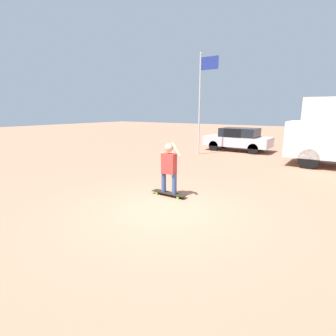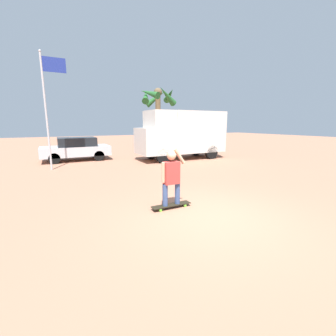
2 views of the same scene
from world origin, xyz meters
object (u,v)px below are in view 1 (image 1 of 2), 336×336
skateboard (169,193)px  person_skateboarder (169,165)px  parked_car_silver (238,139)px  flagpole (202,96)px

skateboard → person_skateboarder: (-0.00, 0.00, 0.84)m
skateboard → parked_car_silver: parked_car_silver is taller
skateboard → parked_car_silver: size_ratio=0.28×
person_skateboarder → flagpole: flagpole is taller
person_skateboarder → parked_car_silver: (-1.41, 9.78, -0.18)m
skateboard → flagpole: (-2.71, 7.23, 3.19)m
skateboard → parked_car_silver: (-1.41, 9.78, 0.66)m
parked_car_silver → flagpole: (-1.30, -2.55, 2.52)m
person_skateboarder → parked_car_silver: bearing=98.2°
skateboard → flagpole: flagpole is taller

